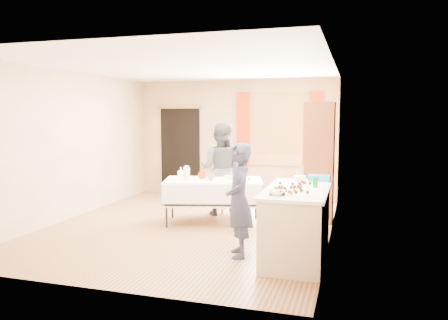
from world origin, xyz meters
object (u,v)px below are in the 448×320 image
(girl, at_px, (239,200))
(woman, at_px, (221,169))
(party_table, at_px, (213,197))
(chair, at_px, (234,195))
(cabinet, at_px, (319,162))
(counter, at_px, (297,223))

(girl, relative_size, woman, 0.87)
(party_table, xyz_separation_m, chair, (0.11, 0.94, -0.12))
(girl, bearing_deg, woman, -179.03)
(party_table, height_order, girl, girl)
(cabinet, relative_size, chair, 1.86)
(girl, bearing_deg, counter, 79.36)
(cabinet, relative_size, party_table, 1.13)
(cabinet, height_order, chair, cabinet)
(party_table, height_order, chair, chair)
(cabinet, bearing_deg, counter, -92.69)
(woman, bearing_deg, counter, 131.08)
(cabinet, bearing_deg, chair, 171.46)
(chair, bearing_deg, counter, -65.61)
(cabinet, distance_m, chair, 1.75)
(party_table, bearing_deg, cabinet, 6.99)
(counter, relative_size, chair, 1.49)
(counter, distance_m, girl, 0.80)
(cabinet, relative_size, girl, 1.39)
(chair, xyz_separation_m, woman, (-0.17, -0.29, 0.52))
(woman, bearing_deg, chair, -117.53)
(cabinet, distance_m, party_table, 1.93)
(counter, xyz_separation_m, party_table, (-1.60, 1.43, -0.01))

